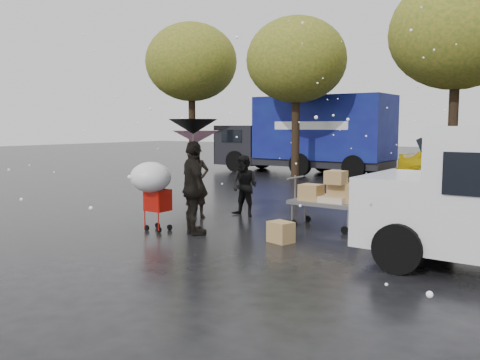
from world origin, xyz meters
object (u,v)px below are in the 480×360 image
Objects in this scene: shopping_cart at (152,181)px; person_pink at (196,182)px; vendor_cart at (329,195)px; person_black at (194,188)px; yellow_taxi at (456,164)px; blue_truck at (306,135)px.

person_pink is at bearing 99.84° from shopping_cart.
vendor_cart is (3.15, 0.67, -0.14)m from person_pink.
person_black is 13.02m from yellow_taxi.
person_black is at bearing -112.66° from person_pink.
vendor_cart is 12.65m from blue_truck.
vendor_cart is (1.97, 2.13, -0.23)m from person_black.
vendor_cart is 3.76m from shopping_cart.
shopping_cart is at bearing -141.65° from person_pink.
vendor_cart is at bearing -49.45° from person_pink.
blue_truck reaches higher than vendor_cart.
person_pink is 0.91× the size of person_black.
yellow_taxi reaches higher than shopping_cart.
person_pink reaches higher than yellow_taxi.
person_black is 0.93m from shopping_cart.
person_black is (1.17, -1.46, 0.09)m from person_pink.
person_black is 13.76m from blue_truck.
person_black is 0.44× the size of yellow_taxi.
shopping_cart reaches higher than vendor_cart.
blue_truck reaches higher than person_pink.
person_pink is at bearing -167.95° from vendor_cart.
person_pink is at bearing -74.37° from blue_truck.
person_pink reaches higher than vendor_cart.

